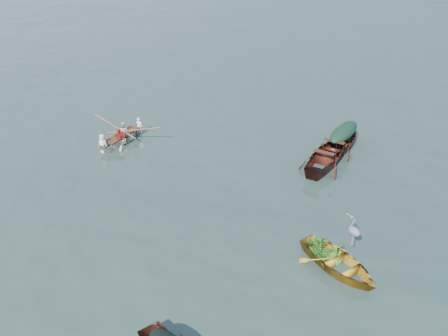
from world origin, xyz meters
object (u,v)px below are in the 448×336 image
object	(u,v)px
heron	(353,236)
yellow_dinghy	(337,269)
open_wooden_boat	(327,163)
green_tarp_boat	(342,148)
rowed_boat	(123,142)

from	to	relation	value
heron	yellow_dinghy	bearing A→B (deg)	-174.81
open_wooden_boat	heron	size ratio (longest dim) A/B	5.31
green_tarp_boat	yellow_dinghy	bearing A→B (deg)	109.54
yellow_dinghy	rowed_boat	world-z (taller)	yellow_dinghy
green_tarp_boat	open_wooden_boat	world-z (taller)	open_wooden_boat
green_tarp_boat	rowed_boat	xyz separation A→B (m)	(-7.94, 5.32, 0.00)
rowed_boat	heron	distance (m)	11.27
open_wooden_boat	green_tarp_boat	bearing A→B (deg)	-91.48
yellow_dinghy	heron	distance (m)	1.04
green_tarp_boat	open_wooden_boat	distance (m)	1.61
rowed_boat	heron	xyz separation A→B (m)	(3.00, -10.82, 0.88)
yellow_dinghy	open_wooden_boat	world-z (taller)	open_wooden_boat
open_wooden_boat	yellow_dinghy	bearing A→B (deg)	112.92
yellow_dinghy	green_tarp_boat	world-z (taller)	green_tarp_boat
green_tarp_boat	open_wooden_boat	xyz separation A→B (m)	(-1.44, -0.71, 0.00)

